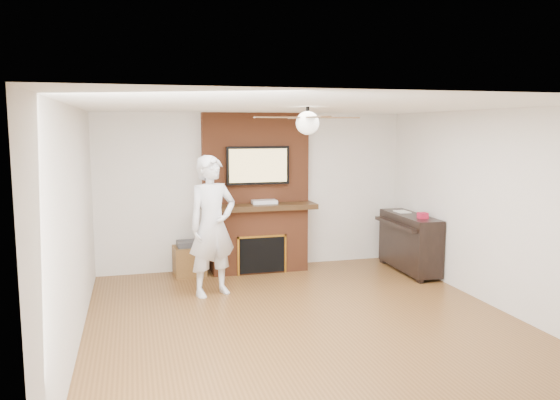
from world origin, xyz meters
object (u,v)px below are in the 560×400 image
object	(u,v)px
fireplace	(257,208)
side_table	(189,259)
piano	(409,241)
person	(212,226)

from	to	relation	value
fireplace	side_table	size ratio (longest dim) A/B	4.64
fireplace	piano	bearing A→B (deg)	-18.48
fireplace	piano	xyz separation A→B (m)	(2.28, -0.76, -0.51)
fireplace	person	xyz separation A→B (m)	(-0.89, -1.15, -0.04)
person	side_table	size ratio (longest dim) A/B	3.53
side_table	piano	distance (m)	3.46
piano	side_table	bearing A→B (deg)	169.59
fireplace	person	size ratio (longest dim) A/B	1.31
person	piano	size ratio (longest dim) A/B	1.36
person	piano	xyz separation A→B (m)	(3.16, 0.39, -0.46)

